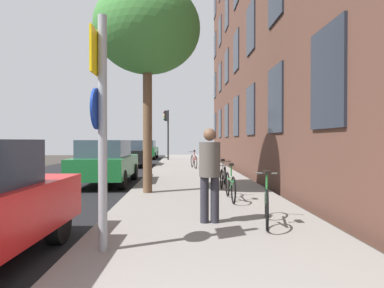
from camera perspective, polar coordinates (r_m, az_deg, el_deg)
The scene contains 16 objects.
ground_plane at distance 16.20m, azimuth -12.40°, elevation -5.13°, with size 41.80×41.80×0.00m, color #332D28.
road_asphalt at distance 16.71m, azimuth -19.53°, elevation -4.96°, with size 7.00×38.00×0.01m, color black.
sidewalk at distance 15.94m, azimuth 0.12°, elevation -5.00°, with size 4.20×38.00×0.12m, color gray.
sign_post at distance 4.65m, azimuth -15.51°, elevation 4.57°, with size 0.16×0.60×3.19m.
traffic_light at distance 25.62m, azimuth -4.38°, elevation 3.16°, with size 0.43×0.24×3.86m.
tree_near at distance 10.06m, azimuth -7.73°, elevation 19.02°, with size 3.03×3.03×6.00m.
bicycle_0 at distance 6.15m, azimuth 12.77°, elevation -9.88°, with size 0.53×1.60×0.97m.
bicycle_1 at distance 8.41m, azimuth 6.64°, elevation -7.12°, with size 0.42×1.71×0.94m.
bicycle_2 at distance 10.79m, azimuth 5.44°, elevation -5.49°, with size 0.53×1.66×0.90m.
bicycle_3 at distance 13.15m, azimuth 3.51°, elevation -4.34°, with size 0.48×1.60×0.93m.
bicycle_4 at distance 15.56m, azimuth 3.61°, elevation -3.56°, with size 0.53×1.68×0.94m.
bicycle_5 at distance 17.90m, azimuth 0.33°, elevation -2.96°, with size 0.43×1.70×0.98m.
pedestrian_0 at distance 6.01m, azimuth 3.08°, elevation -4.31°, with size 0.54×0.54×1.72m.
car_1 at distance 12.46m, azimuth -14.66°, elevation -2.98°, with size 1.87×4.24×1.62m.
car_2 at distance 20.70m, azimuth -10.29°, elevation -1.55°, with size 2.00×4.00×1.62m.
car_3 at distance 28.97m, azimuth -7.98°, elevation -0.93°, with size 1.91×4.38×1.62m.
Camera 1 is at (0.53, -0.85, 1.62)m, focal length 30.82 mm.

